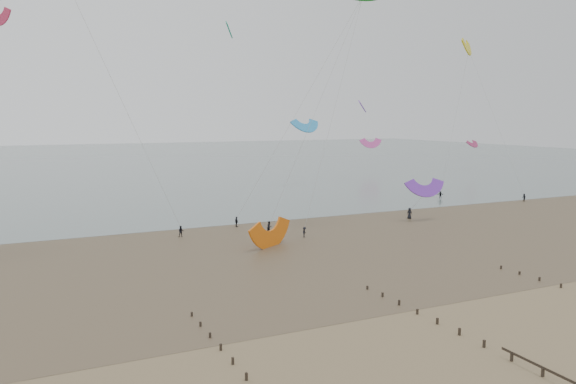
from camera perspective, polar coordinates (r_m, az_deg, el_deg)
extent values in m
plane|color=brown|center=(46.11, 12.21, -14.34)|extent=(500.00, 500.00, 0.00)
plane|color=#475654|center=(235.86, -18.77, 3.03)|extent=(500.00, 500.00, 0.00)
plane|color=#473A28|center=(75.59, -4.17, -5.49)|extent=(500.00, 500.00, 0.00)
ellipsoid|color=slate|center=(58.91, -16.21, -9.58)|extent=(23.60, 14.36, 0.01)
ellipsoid|color=slate|center=(83.14, 2.84, -4.28)|extent=(33.64, 18.32, 0.01)
ellipsoid|color=slate|center=(97.20, 22.65, -3.13)|extent=(19.65, 13.67, 0.01)
cube|color=black|center=(38.72, -4.25, -18.21)|extent=(0.16, 0.16, 0.59)
cube|color=black|center=(40.96, -5.63, -16.75)|extent=(0.16, 0.16, 0.57)
cube|color=black|center=(43.25, -6.84, -15.42)|extent=(0.16, 0.16, 0.54)
cube|color=black|center=(45.58, -7.92, -14.23)|extent=(0.16, 0.16, 0.51)
cube|color=black|center=(47.94, -8.89, -13.15)|extent=(0.16, 0.16, 0.48)
cube|color=black|center=(50.33, -9.75, -12.17)|extent=(0.16, 0.16, 0.45)
cube|color=black|center=(42.59, 24.46, -16.35)|extent=(0.16, 0.16, 0.68)
cube|color=black|center=(44.17, 21.77, -15.35)|extent=(0.16, 0.16, 0.65)
cube|color=black|center=(45.85, 19.30, -14.38)|extent=(0.16, 0.16, 0.62)
cube|color=black|center=(47.62, 17.02, -13.47)|extent=(0.16, 0.16, 0.59)
cube|color=black|center=(49.46, 14.93, -12.60)|extent=(0.16, 0.16, 0.57)
cube|color=black|center=(51.38, 13.00, -11.78)|extent=(0.16, 0.16, 0.54)
cube|color=black|center=(53.35, 11.22, -11.01)|extent=(0.16, 0.16, 0.51)
cube|color=black|center=(55.38, 9.58, -10.29)|extent=(0.16, 0.16, 0.48)
cube|color=black|center=(57.46, 8.07, -9.61)|extent=(0.16, 0.16, 0.45)
cube|color=black|center=(63.69, 25.99, -8.56)|extent=(0.16, 0.16, 0.54)
cube|color=black|center=(65.29, 24.18, -8.08)|extent=(0.16, 0.16, 0.51)
cube|color=black|center=(66.96, 22.46, -7.62)|extent=(0.16, 0.16, 0.48)
cube|color=black|center=(68.69, 20.83, -7.18)|extent=(0.16, 0.16, 0.45)
imported|color=black|center=(123.76, 15.22, -0.27)|extent=(1.48, 0.98, 1.53)
imported|color=black|center=(88.58, -5.25, -3.03)|extent=(0.47, 0.99, 1.65)
imported|color=black|center=(82.27, -10.81, -3.96)|extent=(0.91, 0.78, 1.65)
imported|color=black|center=(124.65, 22.85, -0.53)|extent=(0.77, 0.90, 1.60)
imported|color=black|center=(80.70, 1.68, -4.10)|extent=(1.09, 1.09, 1.51)
imported|color=black|center=(97.46, 12.24, -2.13)|extent=(1.04, 1.10, 1.90)
imported|color=black|center=(83.68, -1.90, -3.58)|extent=(1.05, 0.94, 1.78)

